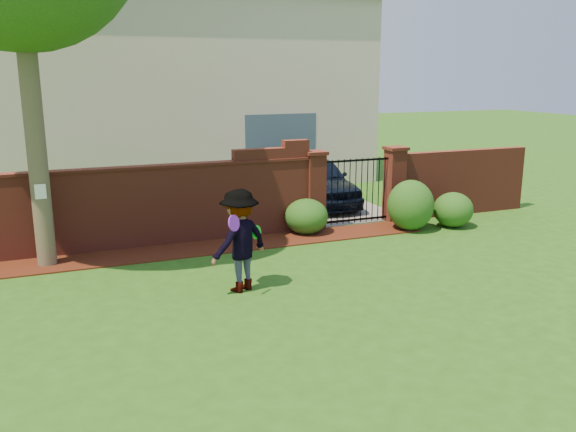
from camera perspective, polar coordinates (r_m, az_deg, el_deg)
name	(u,v)px	position (r m, az deg, el deg)	size (l,w,h in m)	color
ground	(282,299)	(10.06, -0.57, -7.93)	(80.00, 80.00, 0.01)	#245114
mulch_bed	(183,250)	(12.84, -10.01, -3.25)	(11.10, 1.08, 0.03)	#3A140A
brick_wall	(124,206)	(13.09, -15.32, 0.92)	(8.70, 0.31, 2.16)	maroon
brick_wall_return	(460,182)	(16.43, 16.02, 3.10)	(4.00, 0.25, 1.70)	maroon
pillar_left	(315,190)	(14.25, 2.55, 2.51)	(0.50, 0.50, 1.88)	maroon
pillar_right	(394,184)	(15.28, 10.09, 3.06)	(0.50, 0.50, 1.88)	maroon
iron_gate	(355,191)	(14.75, 6.44, 2.41)	(1.78, 0.03, 1.60)	black
driveway	(293,195)	(18.46, 0.49, 2.06)	(3.20, 8.00, 0.01)	slate
house	(181,88)	(21.19, -10.14, 11.93)	(12.40, 6.40, 6.30)	beige
car	(317,182)	(16.84, 2.80, 3.30)	(1.63, 4.04, 1.38)	black
paper_notice	(40,192)	(12.13, -22.49, 2.16)	(0.20, 0.01, 0.28)	white
shrub_left	(306,216)	(13.91, 1.76, -0.04)	(1.01, 1.01, 0.83)	#164A16
shrub_middle	(411,205)	(14.49, 11.58, 1.01)	(1.10, 1.10, 1.21)	#164A16
shrub_right	(453,210)	(15.07, 15.44, 0.58)	(0.96, 0.96, 0.85)	#164A16
man	(241,241)	(10.19, -4.51, -2.38)	(1.15, 0.66, 1.78)	gray
frisbee_purple	(234,223)	(9.64, -5.17, -0.67)	(0.27, 0.27, 0.02)	purple
frisbee_green	(256,232)	(10.39, -3.05, -1.53)	(0.24, 0.24, 0.02)	green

